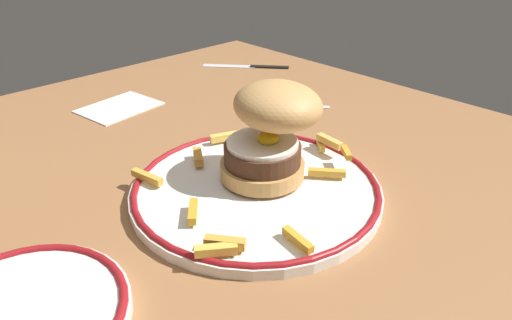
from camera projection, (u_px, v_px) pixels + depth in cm
name	position (u px, v px, depth cm)	size (l,w,h in cm)	color
ground_plane	(263.00, 238.00, 50.97)	(118.21, 97.93, 4.00)	#8F603A
dinner_plate	(256.00, 189.00, 54.54)	(28.89, 28.89, 1.60)	white
burger	(271.00, 129.00, 53.46)	(14.37, 14.41, 11.34)	tan
fries_pile	(250.00, 178.00, 54.06)	(24.81, 27.14, 2.12)	#ECB547
side_plate	(18.00, 318.00, 37.46)	(17.66, 17.66, 1.60)	white
fork	(284.00, 106.00, 78.67)	(11.48, 10.82, 0.36)	silver
knife	(253.00, 66.00, 97.87)	(14.79, 12.68, 0.70)	black
napkin	(119.00, 107.00, 78.27)	(9.09, 11.99, 0.40)	white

